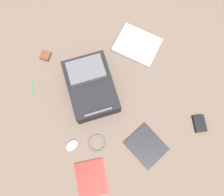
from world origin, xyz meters
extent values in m
plane|color=brown|center=(0.00, 0.00, 0.00)|extent=(3.64, 3.64, 0.00)
cube|color=black|center=(0.08, -0.10, 0.07)|extent=(0.37, 0.48, 0.15)
cube|color=#4C4C51|center=(0.06, -0.20, 0.17)|extent=(0.27, 0.20, 0.04)
cylinder|color=#4C4C51|center=(0.10, 0.10, 0.16)|extent=(0.19, 0.04, 0.02)
cube|color=#929296|center=(-0.39, -0.28, 0.01)|extent=(0.40, 0.41, 0.02)
cube|color=#B7B7BC|center=(-0.39, -0.28, 0.03)|extent=(0.39, 0.41, 0.01)
cube|color=silver|center=(-0.10, 0.43, 0.01)|extent=(0.27, 0.29, 0.01)
cube|color=black|center=(-0.10, 0.43, 0.01)|extent=(0.28, 0.30, 0.00)
cube|color=silver|center=(0.33, 0.47, 0.01)|extent=(0.24, 0.27, 0.01)
cube|color=red|center=(0.33, 0.47, 0.02)|extent=(0.25, 0.27, 0.00)
ellipsoid|color=silver|center=(0.36, 0.21, 0.02)|extent=(0.11, 0.09, 0.03)
torus|color=#4C4C51|center=(0.20, 0.27, 0.01)|extent=(0.13, 0.13, 0.01)
cube|color=black|center=(-0.52, 0.45, 0.02)|extent=(0.11, 0.14, 0.03)
cylinder|color=#198C33|center=(0.47, -0.29, 0.00)|extent=(0.04, 0.13, 0.01)
cube|color=#59331E|center=(0.29, -0.50, 0.01)|extent=(0.10, 0.10, 0.03)
camera|label=1|loc=(0.14, 0.39, 1.65)|focal=37.04mm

